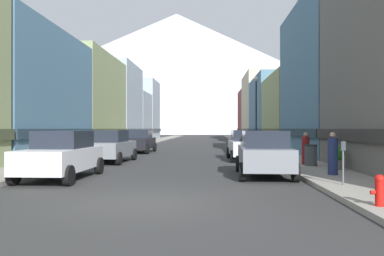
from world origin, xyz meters
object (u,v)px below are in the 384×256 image
fire_hydrant_near (380,189)px  potted_plant_0 (336,155)px  car_right_0 (264,153)px  car_right_1 (246,145)px  trash_bin_right (311,155)px  car_left_0 (62,155)px  pedestrian_1 (333,155)px  streetlamp_right (256,102)px  parking_meter_near (343,157)px  pedestrian_0 (306,150)px  car_left_2 (140,141)px  car_left_1 (110,146)px

fire_hydrant_near → potted_plant_0: bearing=78.7°
car_right_0 → fire_hydrant_near: (1.65, -6.44, -0.37)m
fire_hydrant_near → car_right_1: bearing=96.7°
trash_bin_right → potted_plant_0: size_ratio=0.96×
car_left_0 → potted_plant_0: car_left_0 is taller
trash_bin_right → pedestrian_1: bearing=-91.6°
car_left_0 → streetlamp_right: streetlamp_right is taller
fire_hydrant_near → parking_meter_near: 3.29m
pedestrian_0 → fire_hydrant_near: bearing=-94.6°
fire_hydrant_near → parking_meter_near: parking_meter_near is taller
car_right_1 → parking_meter_near: car_right_1 is taller
trash_bin_right → pedestrian_1: pedestrian_1 is taller
potted_plant_0 → pedestrian_0: 2.27m
trash_bin_right → pedestrian_0: pedestrian_0 is taller
fire_hydrant_near → pedestrian_0: (0.80, 9.89, 0.33)m
parking_meter_near → pedestrian_1: bearing=79.0°
car_left_2 → pedestrian_1: size_ratio=2.79×
car_left_2 → fire_hydrant_near: 22.86m
car_left_2 → trash_bin_right: (10.15, -11.57, -0.26)m
car_right_1 → trash_bin_right: bearing=-61.9°
car_right_1 → fire_hydrant_near: size_ratio=6.30×
car_right_1 → parking_meter_near: (1.95, -10.87, 0.11)m
car_left_0 → fire_hydrant_near: 10.66m
streetlamp_right → pedestrian_1: bearing=-86.9°
trash_bin_right → streetlamp_right: size_ratio=0.17×
car_left_1 → trash_bin_right: car_left_1 is taller
fire_hydrant_near → streetlamp_right: streetlamp_right is taller
car_left_0 → pedestrian_0: car_left_0 is taller
parking_meter_near → pedestrian_0: bearing=85.7°
trash_bin_right → streetlamp_right: bearing=94.5°
pedestrian_0 → car_right_0: bearing=-125.4°
parking_meter_near → trash_bin_right: parking_meter_near is taller
car_right_1 → trash_bin_right: 5.43m
trash_bin_right → pedestrian_0: (-0.10, 0.56, 0.21)m
car_left_0 → streetlamp_right: (9.15, 16.88, 3.09)m
car_left_1 → car_left_2: size_ratio=1.01×
streetlamp_right → car_left_2: bearing=-172.1°
fire_hydrant_near → trash_bin_right: trash_bin_right is taller
car_left_1 → car_right_1: bearing=14.0°
car_right_0 → trash_bin_right: car_right_0 is taller
car_left_0 → car_right_0: (7.60, 1.15, 0.00)m
pedestrian_1 → streetlamp_right: 16.68m
streetlamp_right → potted_plant_0: bearing=-83.5°
car_left_0 → parking_meter_near: bearing=-12.2°
car_left_2 → car_right_0: size_ratio=1.00×
car_left_0 → car_left_1: (-0.00, 6.93, 0.00)m
pedestrian_0 → car_right_1: bearing=120.2°
fire_hydrant_near → pedestrian_1: size_ratio=0.44×
car_right_0 → car_left_0: bearing=-171.4°
potted_plant_0 → car_left_1: bearing=157.5°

